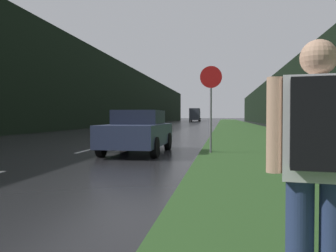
{
  "coord_description": "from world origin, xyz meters",
  "views": [
    {
      "loc": [
        4.92,
        -0.32,
        1.24
      ],
      "look_at": [
        2.74,
        13.9,
        0.86
      ],
      "focal_mm": 38.0,
      "sensor_mm": 36.0,
      "label": 1
    }
  ],
  "objects_px": {
    "car_passing_near": "(138,131)",
    "delivery_truck": "(195,115)",
    "hitchhiker_with_backpack": "(318,162)",
    "stop_sign": "(211,99)"
  },
  "relations": [
    {
      "from": "stop_sign",
      "to": "car_passing_near",
      "type": "distance_m",
      "value": 2.72
    },
    {
      "from": "car_passing_near",
      "to": "delivery_truck",
      "type": "bearing_deg",
      "value": -87.02
    },
    {
      "from": "hitchhiker_with_backpack",
      "to": "car_passing_near",
      "type": "distance_m",
      "value": 10.21
    },
    {
      "from": "hitchhiker_with_backpack",
      "to": "car_passing_near",
      "type": "xyz_separation_m",
      "value": [
        -3.4,
        9.63,
        -0.24
      ]
    },
    {
      "from": "hitchhiker_with_backpack",
      "to": "delivery_truck",
      "type": "relative_size",
      "value": 0.24
    },
    {
      "from": "hitchhiker_with_backpack",
      "to": "delivery_truck",
      "type": "xyz_separation_m",
      "value": [
        -7.55,
        89.44,
        0.79
      ]
    },
    {
      "from": "car_passing_near",
      "to": "delivery_truck",
      "type": "height_order",
      "value": "delivery_truck"
    },
    {
      "from": "stop_sign",
      "to": "delivery_truck",
      "type": "xyz_separation_m",
      "value": [
        -6.61,
        79.49,
        -0.08
      ]
    },
    {
      "from": "hitchhiker_with_backpack",
      "to": "car_passing_near",
      "type": "bearing_deg",
      "value": 118.7
    },
    {
      "from": "car_passing_near",
      "to": "delivery_truck",
      "type": "relative_size",
      "value": 0.59
    }
  ]
}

